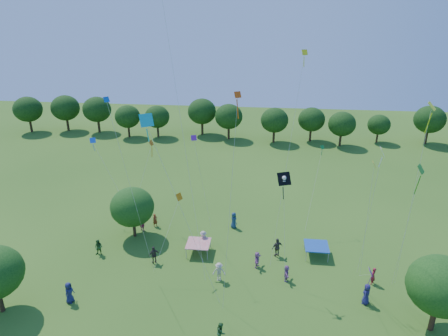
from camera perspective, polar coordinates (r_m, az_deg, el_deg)
The scene contains 35 objects.
near_tree_north at distance 41.01m, azimuth -12.98°, elevation -5.44°, with size 4.37×4.37×5.33m.
near_tree_east at distance 32.59m, azimuth 28.58°, elevation -14.57°, with size 4.64×4.64×5.98m.
treeline at distance 70.58m, azimuth 2.33°, elevation 7.39°, with size 88.01×8.77×6.77m.
tent_red_stripe at distance 38.60m, azimuth -3.69°, elevation -10.71°, with size 2.20×2.20×1.10m.
tent_blue at distance 39.12m, azimuth 13.08°, elevation -10.81°, with size 2.20×2.20×1.10m.
crowd_person_0 at distance 35.24m, azimuth -21.24°, elevation -16.25°, with size 0.89×0.48×1.81m, color navy.
crowd_person_1 at distance 43.56m, azimuth -9.80°, elevation -7.37°, with size 0.55×0.35×1.47m, color maroon.
crowd_person_2 at distance 30.12m, azimuth -0.43°, elevation -22.38°, with size 0.78×0.42×1.59m, color #204C22.
crowd_person_3 at distance 35.22m, azimuth -0.72°, elevation -14.60°, with size 1.13×0.51×1.73m, color #BFAC98.
crowd_person_4 at distance 38.45m, azimuth 7.62°, elevation -11.17°, with size 1.11×0.50×1.89m, color #433E35.
crowd_person_5 at distance 36.92m, azimuth 4.75°, elevation -12.92°, with size 1.45×0.52×1.55m, color #9E5C96.
crowd_person_6 at distance 34.77m, azimuth 19.68°, elevation -16.61°, with size 0.88×0.48×1.79m, color navy.
crowd_person_7 at distance 37.08m, azimuth 20.51°, elevation -14.24°, with size 0.59×0.38×1.59m, color maroon.
crowd_person_8 at distance 40.18m, azimuth -17.46°, elevation -10.78°, with size 0.78×0.42×1.59m, color #265323.
crowd_person_9 at distance 39.52m, azimuth -2.97°, elevation -10.11°, with size 1.14×0.51×1.75m, color #B6A692.
crowd_person_10 at distance 37.80m, azimuth -9.96°, elevation -12.12°, with size 1.02×0.46×1.73m, color #38312D.
crowd_person_11 at distance 35.65m, azimuth 8.91°, elevation -14.62°, with size 1.40×0.50×1.50m, color #905490.
crowd_person_12 at distance 42.63m, azimuth 1.39°, elevation -7.48°, with size 0.88×0.48×1.79m, color navy.
crowd_person_13 at distance 43.02m, azimuth -11.63°, elevation -7.68°, with size 0.67×0.43×1.78m, color maroon.
pirate_kite at distance 31.25m, azimuth 8.59°, elevation -1.81°, with size 1.18×2.63×8.66m.
red_high_kite at distance 30.43m, azimuth -8.61°, elevation 21.33°, with size 4.17×4.37×26.00m.
small_kite_0 at distance 41.52m, azimuth -10.70°, elevation 1.92°, with size 2.21×2.67×7.98m.
small_kite_1 at distance 33.90m, azimuth -6.83°, elevation -5.31°, with size 2.14×3.02×6.04m.
small_kite_2 at distance 32.08m, azimuth 10.08°, elevation 7.57°, with size 2.12×3.30×17.59m.
small_kite_3 at distance 27.75m, azimuth 25.57°, elevation -3.46°, with size 1.58×4.67×11.90m.
small_kite_4 at distance 28.97m, azimuth -13.96°, elevation 0.16°, with size 1.33×3.39×15.28m.
small_kite_5 at distance 34.43m, azimuth -3.66°, elevation 0.76°, with size 1.05×3.94×10.84m.
small_kite_6 at distance 27.31m, azimuth 20.87°, elevation -1.96°, with size 1.30×5.77×12.85m.
small_kite_7 at distance 23.61m, azimuth -9.14°, elevation 1.82°, with size 4.14×3.15×15.06m.
small_kite_8 at distance 25.04m, azimuth 1.32°, elevation 0.87°, with size 1.13×0.38×15.96m.
small_kite_9 at distance 29.78m, azimuth 20.16°, elevation -3.73°, with size 1.14×3.15×11.11m.
small_kite_10 at distance 27.83m, azimuth 26.53°, elevation 2.39°, with size 1.55×3.85×15.43m.
small_kite_11 at distance 41.63m, azimuth 13.41°, elevation 0.56°, with size 1.76×4.46×7.49m.
small_kite_12 at distance 44.29m, azimuth -17.51°, elevation 2.19°, with size 5.03×3.18×7.73m.
small_kite_13 at distance 29.69m, azimuth 19.95°, elevation -14.10°, with size 1.09×5.90×4.67m.
Camera 1 is at (2.96, -12.72, 21.85)m, focal length 32.00 mm.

